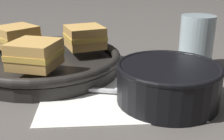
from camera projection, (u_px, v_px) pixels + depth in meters
The scene contains 9 objects.
ground_plane at pixel (105, 95), 0.49m from camera, with size 4.00×4.00×0.00m, color #56514C.
napkin at pixel (115, 92), 0.49m from camera, with size 0.28×0.25×0.00m.
soup_bowl at pixel (168, 81), 0.45m from camera, with size 0.17×0.17×0.06m.
spoon at pixel (136, 93), 0.47m from camera, with size 0.15×0.08×0.01m.
skillet at pixel (48, 62), 0.59m from camera, with size 0.31×0.31×0.04m.
sandwich_near_left at pixel (16, 37), 0.61m from camera, with size 0.11×0.11×0.05m.
sandwich_near_right at pixel (35, 54), 0.49m from camera, with size 0.11×0.11×0.05m.
sandwich_far_left at pixel (85, 37), 0.61m from camera, with size 0.09×0.09×0.05m.
drinking_glass at pixel (196, 42), 0.60m from camera, with size 0.07×0.07×0.11m.
Camera 1 is at (-0.09, -0.43, 0.21)m, focal length 45.00 mm.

